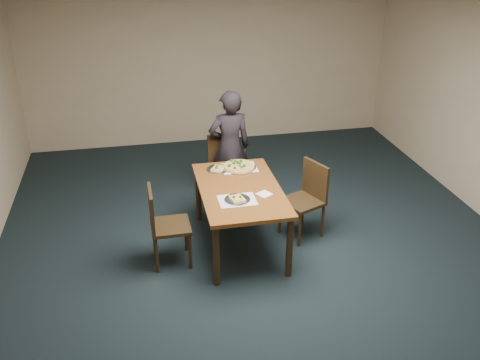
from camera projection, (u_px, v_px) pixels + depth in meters
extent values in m
plane|color=black|center=(269.00, 273.00, 5.80)|extent=(8.00, 8.00, 0.00)
plane|color=tan|center=(210.00, 59.00, 8.70)|extent=(6.00, 0.00, 6.00)
plane|color=white|center=(277.00, 4.00, 4.56)|extent=(8.00, 8.00, 0.00)
cube|color=#5F3113|center=(240.00, 190.00, 5.98)|extent=(0.90, 1.50, 0.04)
cylinder|color=black|center=(216.00, 256.00, 5.47)|extent=(0.07, 0.07, 0.70)
cylinder|color=black|center=(198.00, 195.00, 6.68)|extent=(0.07, 0.07, 0.70)
cylinder|color=black|center=(290.00, 247.00, 5.61)|extent=(0.07, 0.07, 0.70)
cylinder|color=black|center=(259.00, 189.00, 6.82)|extent=(0.07, 0.07, 0.70)
cube|color=black|center=(227.00, 171.00, 7.09)|extent=(0.47, 0.47, 0.04)
cylinder|color=black|center=(219.00, 194.00, 6.98)|extent=(0.04, 0.04, 0.43)
cylinder|color=black|center=(211.00, 183.00, 7.29)|extent=(0.04, 0.04, 0.43)
cylinder|color=black|center=(245.00, 190.00, 7.09)|extent=(0.04, 0.04, 0.43)
cylinder|color=black|center=(236.00, 179.00, 7.40)|extent=(0.04, 0.04, 0.43)
cube|color=black|center=(223.00, 149.00, 7.14)|extent=(0.42, 0.09, 0.44)
cube|color=black|center=(171.00, 226.00, 5.81)|extent=(0.43, 0.43, 0.04)
cylinder|color=black|center=(190.00, 251.00, 5.79)|extent=(0.04, 0.04, 0.43)
cylinder|color=black|center=(157.00, 255.00, 5.72)|extent=(0.04, 0.04, 0.43)
cylinder|color=black|center=(186.00, 234.00, 6.10)|extent=(0.04, 0.04, 0.43)
cylinder|color=black|center=(154.00, 238.00, 6.04)|extent=(0.04, 0.04, 0.43)
cube|color=black|center=(151.00, 209.00, 5.67)|extent=(0.04, 0.42, 0.44)
cube|color=black|center=(302.00, 202.00, 6.31)|extent=(0.55, 0.55, 0.04)
cylinder|color=black|center=(280.00, 217.00, 6.45)|extent=(0.04, 0.04, 0.43)
cylinder|color=black|center=(303.00, 209.00, 6.64)|extent=(0.04, 0.04, 0.43)
cylinder|color=black|center=(300.00, 230.00, 6.19)|extent=(0.04, 0.04, 0.43)
cylinder|color=black|center=(323.00, 221.00, 6.37)|extent=(0.04, 0.04, 0.43)
cube|color=black|center=(316.00, 180.00, 6.30)|extent=(0.20, 0.40, 0.44)
imported|color=black|center=(230.00, 147.00, 6.99)|extent=(0.58, 0.40, 1.53)
cube|color=white|center=(239.00, 168.00, 6.45)|extent=(0.42, 0.32, 0.00)
cube|color=white|center=(237.00, 200.00, 5.71)|extent=(0.40, 0.30, 0.00)
cylinder|color=silver|center=(239.00, 167.00, 6.45)|extent=(0.41, 0.41, 0.01)
cylinder|color=#DCA854|center=(239.00, 166.00, 6.44)|extent=(0.37, 0.37, 0.02)
cylinder|color=#E8DE79|center=(239.00, 165.00, 6.44)|extent=(0.33, 0.33, 0.01)
sphere|color=#1E4114|center=(242.00, 167.00, 6.34)|extent=(0.03, 0.03, 0.03)
sphere|color=#1E4114|center=(234.00, 163.00, 6.45)|extent=(0.04, 0.04, 0.04)
sphere|color=#1E4114|center=(241.00, 161.00, 6.51)|extent=(0.04, 0.04, 0.04)
sphere|color=#1E4114|center=(231.00, 160.00, 6.52)|extent=(0.03, 0.03, 0.03)
sphere|color=#1E4114|center=(239.00, 163.00, 6.45)|extent=(0.04, 0.04, 0.04)
sphere|color=#1E4114|center=(230.00, 165.00, 6.39)|extent=(0.04, 0.04, 0.04)
sphere|color=#1E4114|center=(229.00, 166.00, 6.38)|extent=(0.04, 0.04, 0.04)
sphere|color=#1E4114|center=(235.00, 161.00, 6.51)|extent=(0.03, 0.03, 0.03)
sphere|color=#1E4114|center=(240.00, 163.00, 6.45)|extent=(0.04, 0.04, 0.04)
sphere|color=#1E4114|center=(238.00, 163.00, 6.45)|extent=(0.03, 0.03, 0.03)
sphere|color=#1E4114|center=(244.00, 166.00, 6.38)|extent=(0.04, 0.04, 0.04)
sphere|color=#1E4114|center=(238.00, 162.00, 6.47)|extent=(0.04, 0.04, 0.04)
sphere|color=#1E4114|center=(240.00, 166.00, 6.39)|extent=(0.03, 0.03, 0.03)
sphere|color=#1E4114|center=(235.00, 168.00, 6.33)|extent=(0.03, 0.03, 0.03)
cylinder|color=silver|center=(237.00, 200.00, 5.71)|extent=(0.28, 0.28, 0.01)
cube|color=#DCA854|center=(237.00, 199.00, 5.70)|extent=(0.17, 0.20, 0.02)
cube|color=#E8DE79|center=(237.00, 198.00, 5.70)|extent=(0.13, 0.16, 0.01)
sphere|color=#1E4114|center=(234.00, 197.00, 5.69)|extent=(0.03, 0.03, 0.03)
sphere|color=#1E4114|center=(240.00, 197.00, 5.69)|extent=(0.03, 0.03, 0.03)
cylinder|color=silver|center=(218.00, 169.00, 6.41)|extent=(0.28, 0.28, 0.01)
cube|color=#DCA854|center=(218.00, 168.00, 6.40)|extent=(0.20, 0.21, 0.02)
cube|color=#E8DE79|center=(218.00, 167.00, 6.40)|extent=(0.16, 0.17, 0.01)
sphere|color=#1E4114|center=(216.00, 168.00, 6.36)|extent=(0.03, 0.03, 0.03)
sphere|color=#1E4114|center=(217.00, 166.00, 6.40)|extent=(0.03, 0.03, 0.03)
cube|color=white|center=(264.00, 194.00, 5.83)|extent=(0.19, 0.19, 0.01)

